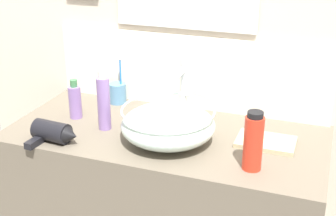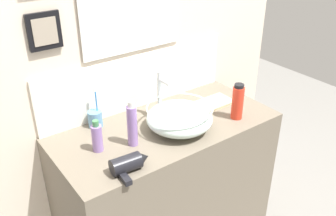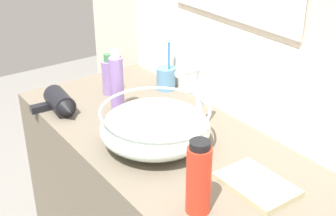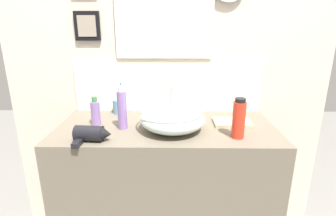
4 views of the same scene
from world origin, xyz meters
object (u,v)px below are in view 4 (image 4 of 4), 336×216
(glass_bowl_sink, at_px, (172,118))
(hand_towel, at_px, (232,122))
(faucet, at_px, (172,95))
(lotion_bottle, at_px, (95,113))
(shampoo_bottle, at_px, (122,109))
(spray_bottle, at_px, (239,119))
(toothbrush_cup, at_px, (119,106))
(hair_drier, at_px, (92,134))

(glass_bowl_sink, distance_m, hand_towel, 0.35)
(faucet, bearing_deg, lotion_bottle, -168.10)
(shampoo_bottle, bearing_deg, faucet, 28.44)
(shampoo_bottle, bearing_deg, spray_bottle, -10.71)
(lotion_bottle, bearing_deg, hand_towel, 1.90)
(glass_bowl_sink, xyz_separation_m, lotion_bottle, (-0.42, 0.07, 0.00))
(glass_bowl_sink, height_order, hand_towel, glass_bowl_sink)
(toothbrush_cup, relative_size, hand_towel, 1.04)
(hair_drier, distance_m, shampoo_bottle, 0.21)
(faucet, distance_m, hair_drier, 0.50)
(spray_bottle, bearing_deg, shampoo_bottle, 169.29)
(hair_drier, height_order, shampoo_bottle, shampoo_bottle)
(toothbrush_cup, bearing_deg, shampoo_bottle, -74.98)
(faucet, relative_size, toothbrush_cup, 1.21)
(toothbrush_cup, bearing_deg, spray_bottle, -29.36)
(lotion_bottle, bearing_deg, glass_bowl_sink, -10.01)
(glass_bowl_sink, distance_m, lotion_bottle, 0.42)
(toothbrush_cup, relative_size, lotion_bottle, 1.34)
(lotion_bottle, relative_size, hand_towel, 0.77)
(spray_bottle, bearing_deg, glass_bowl_sink, 164.26)
(spray_bottle, xyz_separation_m, lotion_bottle, (-0.73, 0.16, -0.03))
(hair_drier, bearing_deg, lotion_bottle, 100.33)
(spray_bottle, relative_size, hand_towel, 0.96)
(glass_bowl_sink, bearing_deg, hair_drier, -159.47)
(glass_bowl_sink, xyz_separation_m, hand_towel, (0.33, 0.10, -0.06))
(hair_drier, xyz_separation_m, lotion_bottle, (-0.04, 0.21, 0.03))
(faucet, relative_size, shampoo_bottle, 1.12)
(faucet, bearing_deg, glass_bowl_sink, -90.00)
(spray_bottle, bearing_deg, hair_drier, -175.66)
(toothbrush_cup, distance_m, spray_bottle, 0.74)
(glass_bowl_sink, xyz_separation_m, spray_bottle, (0.31, -0.09, 0.03))
(hair_drier, height_order, spray_bottle, spray_bottle)
(glass_bowl_sink, bearing_deg, hand_towel, 16.56)
(spray_bottle, relative_size, lotion_bottle, 1.24)
(hand_towel, bearing_deg, hair_drier, -161.30)
(faucet, xyz_separation_m, spray_bottle, (0.31, -0.25, -0.05))
(hair_drier, distance_m, lotion_bottle, 0.22)
(hair_drier, xyz_separation_m, spray_bottle, (0.69, 0.05, 0.06))
(toothbrush_cup, bearing_deg, faucet, -18.82)
(glass_bowl_sink, bearing_deg, faucet, 90.00)
(hair_drier, bearing_deg, shampoo_bottle, 54.13)
(toothbrush_cup, bearing_deg, hand_towel, -14.86)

